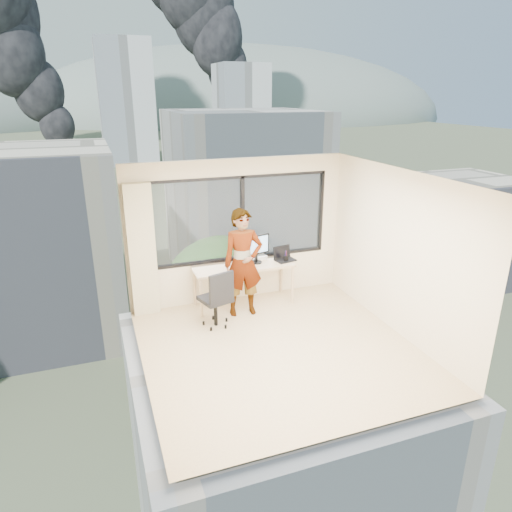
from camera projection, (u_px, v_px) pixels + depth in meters
name	position (u px, v px, depth m)	size (l,w,h in m)	color
floor	(278.00, 348.00, 6.96)	(4.00, 4.00, 0.01)	#D5BE8A
ceiling	(281.00, 177.00, 6.08)	(4.00, 4.00, 0.01)	white
wall_front	(354.00, 334.00, 4.75)	(4.00, 0.01, 2.60)	beige
wall_left	(136.00, 288.00, 5.88)	(0.01, 4.00, 2.60)	beige
wall_right	(398.00, 253.00, 7.16)	(0.01, 4.00, 2.60)	beige
window_wall	(240.00, 218.00, 8.23)	(3.30, 0.16, 1.55)	black
curtain	(142.00, 251.00, 7.69)	(0.45, 0.14, 2.30)	beige
desk	(244.00, 285.00, 8.30)	(1.80, 0.60, 0.75)	tan
chair	(215.00, 297.00, 7.48)	(0.52, 0.52, 1.02)	black
person	(243.00, 263.00, 7.76)	(0.68, 0.45, 1.87)	#2D2D33
monitor	(256.00, 249.00, 8.22)	(0.53, 0.11, 0.53)	black
game_console	(258.00, 257.00, 8.49)	(0.28, 0.23, 0.07)	white
laptop	(285.00, 255.00, 8.36)	(0.36, 0.38, 0.23)	black
cellphone	(243.00, 267.00, 8.09)	(0.11, 0.05, 0.01)	black
pen_cup	(286.00, 258.00, 8.36)	(0.08, 0.08, 0.11)	black
handbag	(250.00, 255.00, 8.41)	(0.24, 0.12, 0.19)	#0B4444
exterior_ground	(100.00, 164.00, 117.94)	(400.00, 400.00, 0.04)	#515B3D
near_bldg_a	(3.00, 249.00, 33.02)	(16.00, 12.00, 14.00)	beige
near_bldg_b	(244.00, 193.00, 46.46)	(14.00, 13.00, 16.00)	beige
near_bldg_c	(452.00, 230.00, 44.36)	(12.00, 10.00, 10.00)	beige
far_tower_b	(126.00, 103.00, 115.41)	(13.00, 13.00, 30.00)	silver
far_tower_c	(241.00, 107.00, 145.60)	(15.00, 15.00, 26.00)	silver
hill_b	(236.00, 118.00, 326.90)	(300.00, 220.00, 96.00)	slate
tree_b	(223.00, 325.00, 27.38)	(7.60, 7.60, 9.00)	#264B19
tree_c	(321.00, 209.00, 52.43)	(8.40, 8.40, 10.00)	#264B19
smoke_plume_b	(241.00, 23.00, 165.87)	(30.00, 18.00, 70.00)	black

